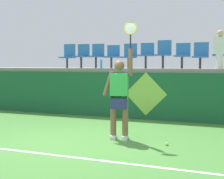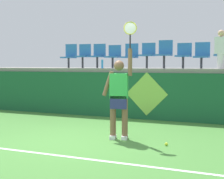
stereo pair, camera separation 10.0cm
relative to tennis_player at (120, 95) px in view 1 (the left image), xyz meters
The scene contains 19 objects.
ground_plane 1.43m from the tennis_player, 139.00° to the right, with size 40.00×40.00×0.00m, color #478438.
court_back_wall 2.94m from the tennis_player, 105.73° to the left, with size 13.91×0.20×1.38m, color #195633.
spectator_platform 4.37m from the tennis_player, 100.52° to the left, with size 13.91×3.01×0.12m, color gray.
court_baseline_stripe 2.10m from the tennis_player, 115.17° to the right, with size 12.52×0.08×0.01m, color white.
tennis_player is the anchor object (origin of this frame).
tennis_ball 1.46m from the tennis_player, 10.70° to the right, with size 0.07×0.07×0.07m, color #D1E533.
water_bottle 3.45m from the tennis_player, 121.02° to the left, with size 0.07×0.07×0.27m, color #338CE5.
stadium_chair_0 5.06m from the tennis_player, 132.56° to the left, with size 0.44×0.42×0.84m.
stadium_chair_1 4.71m from the tennis_player, 127.52° to the left, with size 0.44×0.42×0.83m.
stadium_chair_2 4.40m from the tennis_player, 121.58° to the left, with size 0.44×0.42×0.82m.
stadium_chair_3 4.13m from the tennis_player, 114.75° to the left, with size 0.44×0.42×0.77m.
stadium_chair_4 3.93m from the tennis_player, 106.44° to the left, with size 0.44×0.42×0.80m.
stadium_chair_5 3.81m from the tennis_player, 97.83° to the left, with size 0.44×0.42×0.81m.
stadium_chair_6 3.79m from the tennis_player, 89.15° to the left, with size 0.44×0.42×0.88m.
stadium_chair_7 3.83m from the tennis_player, 79.97° to the left, with size 0.44×0.42×0.78m.
stadium_chair_8 3.96m from the tennis_player, 71.99° to the left, with size 0.44×0.42×0.79m.
stadium_chair_9 4.17m from the tennis_player, 64.11° to the left, with size 0.44×0.42×0.82m.
spectator_0 3.83m from the tennis_player, 61.16° to the left, with size 0.34×0.20×1.09m.
wall_signage_mount 2.89m from the tennis_player, 94.81° to the left, with size 1.27×0.01×1.39m.
Camera 1 is at (3.44, -6.12, 1.62)m, focal length 54.53 mm.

